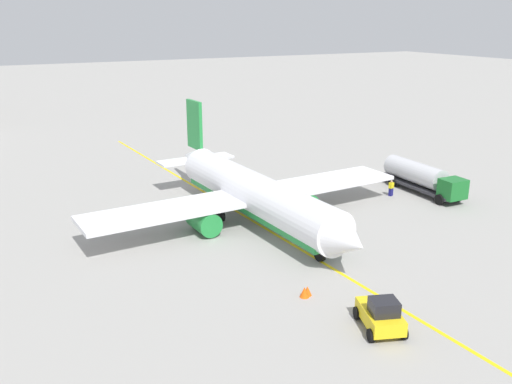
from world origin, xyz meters
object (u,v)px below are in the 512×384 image
at_px(refueling_worker, 391,188).
at_px(pushback_tug, 381,315).
at_px(safety_cone_wingtip, 304,292).
at_px(airplane, 253,194).
at_px(fuel_tanker, 422,177).
at_px(safety_cone_nose, 307,291).

bearing_deg(refueling_worker, pushback_tug, -42.13).
relative_size(pushback_tug, safety_cone_wingtip, 5.49).
xyz_separation_m(airplane, fuel_tanker, (0.47, 20.18, -0.93)).
bearing_deg(refueling_worker, airplane, -89.67).
bearing_deg(refueling_worker, safety_cone_nose, -53.80).
bearing_deg(safety_cone_wingtip, refueling_worker, 125.99).
bearing_deg(refueling_worker, fuel_tanker, 81.18).
distance_m(pushback_tug, safety_cone_wingtip, 5.94).
xyz_separation_m(airplane, safety_cone_wingtip, (14.58, -3.66, -2.29)).
bearing_deg(airplane, safety_cone_wingtip, -14.11).
height_order(airplane, fuel_tanker, airplane).
distance_m(fuel_tanker, refueling_worker, 3.81).
distance_m(fuel_tanker, safety_cone_nose, 27.41).
xyz_separation_m(pushback_tug, safety_cone_wingtip, (-5.60, -1.86, -0.64)).
distance_m(refueling_worker, safety_cone_nose, 24.65).
xyz_separation_m(fuel_tanker, refueling_worker, (-0.57, -3.65, -0.91)).
relative_size(refueling_worker, safety_cone_nose, 2.53).
relative_size(airplane, pushback_tug, 7.79).
bearing_deg(pushback_tug, safety_cone_nose, -164.83).
bearing_deg(safety_cone_wingtip, airplane, 165.89).
bearing_deg(airplane, safety_cone_nose, -13.05).
distance_m(airplane, safety_cone_nose, 15.02).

